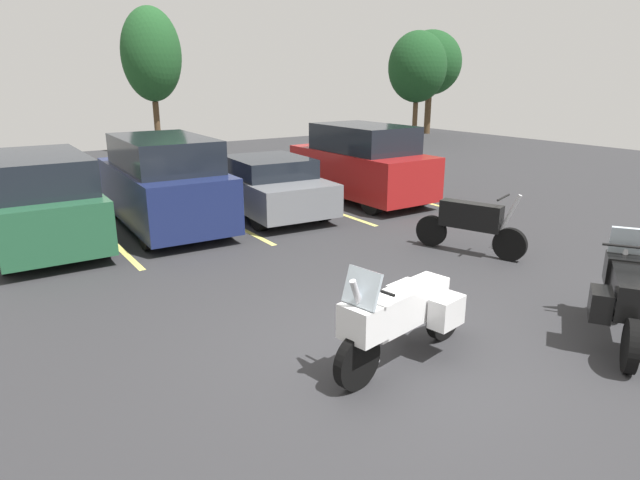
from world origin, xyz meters
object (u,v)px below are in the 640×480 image
Objects in this scene: motorcycle_second at (627,294)px; car_green at (40,200)px; motorcycle_touring at (402,314)px; motorcycle_third at (471,223)px; car_navy at (164,183)px; car_grey at (265,185)px; car_red at (362,163)px.

motorcycle_second is 0.42× the size of car_green.
motorcycle_touring is 0.52× the size of car_green.
motorcycle_second is at bearing -108.16° from motorcycle_third.
motorcycle_third is at bearing 71.84° from motorcycle_second.
motorcycle_touring is at bearing -70.01° from car_green.
motorcycle_touring is 3.00m from motorcycle_second.
motorcycle_third is 6.62m from car_navy.
motorcycle_touring is at bearing -88.10° from car_navy.
motorcycle_touring is 0.51× the size of car_grey.
car_red is at bearing 76.46° from motorcycle_third.
motorcycle_third is (3.95, 2.45, -0.04)m from motorcycle_touring.
car_navy is at bearing 129.49° from motorcycle_third.
motorcycle_third is 0.48× the size of car_red.
motorcycle_second reaches higher than motorcycle_third.
motorcycle_touring is at bearing -106.82° from car_grey.
car_grey is 1.04× the size of car_red.
car_navy is 2.54m from car_grey.
car_navy is (2.49, 0.01, 0.08)m from car_green.
motorcycle_third is (1.17, 3.57, -0.04)m from motorcycle_second.
motorcycle_third is at bearing 31.76° from motorcycle_touring.
motorcycle_second is 8.66m from car_grey.
car_navy is at bearing 91.90° from motorcycle_touring.
motorcycle_third is at bearing -71.73° from car_grey.
car_green is 1.02× the size of car_red.
car_navy reaches higher than motorcycle_third.
motorcycle_third is 0.46× the size of car_grey.
motorcycle_second is at bearing -70.75° from car_navy.
motorcycle_second is at bearing -57.50° from car_green.
car_red reaches higher than car_navy.
motorcycle_touring is 0.51× the size of car_navy.
car_red is (5.13, 7.35, 0.37)m from motorcycle_touring.
car_red is at bearing -2.10° from car_navy.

